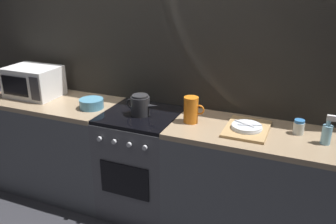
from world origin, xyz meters
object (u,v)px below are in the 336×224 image
(stove_unit, at_px, (142,163))
(spice_jar, at_px, (299,127))
(spray_bottle, at_px, (327,133))
(mixing_bowl, at_px, (91,104))
(dish_pile, at_px, (247,128))
(pitcher, at_px, (191,110))
(microwave, at_px, (34,82))
(kettle, at_px, (140,105))

(stove_unit, xyz_separation_m, spice_jar, (1.20, 0.09, 0.50))
(stove_unit, bearing_deg, spray_bottle, -0.46)
(mixing_bowl, xyz_separation_m, dish_pile, (1.29, 0.05, -0.02))
(stove_unit, xyz_separation_m, pitcher, (0.43, -0.01, 0.55))
(microwave, bearing_deg, spray_bottle, -0.93)
(kettle, distance_m, pitcher, 0.42)
(mixing_bowl, height_order, dish_pile, mixing_bowl)
(microwave, height_order, spray_bottle, microwave)
(stove_unit, height_order, mixing_bowl, mixing_bowl)
(pitcher, bearing_deg, spray_bottle, -0.17)
(mixing_bowl, bearing_deg, spray_bottle, 1.05)
(microwave, xyz_separation_m, spice_jar, (2.29, 0.06, -0.08))
(pitcher, bearing_deg, spice_jar, 7.03)
(stove_unit, distance_m, microwave, 1.24)
(mixing_bowl, distance_m, spice_jar, 1.63)
(pitcher, bearing_deg, mixing_bowl, -177.62)
(microwave, relative_size, dish_pile, 1.15)
(mixing_bowl, bearing_deg, pitcher, 2.38)
(microwave, height_order, mixing_bowl, microwave)
(mixing_bowl, distance_m, dish_pile, 1.29)
(microwave, relative_size, spice_jar, 4.38)
(kettle, xyz_separation_m, spray_bottle, (1.36, 0.01, -0.00))
(pitcher, relative_size, spray_bottle, 0.99)
(dish_pile, height_order, spray_bottle, spray_bottle)
(mixing_bowl, distance_m, spray_bottle, 1.81)
(microwave, relative_size, kettle, 1.62)
(kettle, relative_size, spray_bottle, 1.40)
(kettle, distance_m, mixing_bowl, 0.45)
(mixing_bowl, bearing_deg, dish_pile, 2.04)
(mixing_bowl, relative_size, dish_pile, 0.50)
(microwave, xyz_separation_m, spray_bottle, (2.47, -0.04, -0.06))
(kettle, relative_size, mixing_bowl, 1.42)
(kettle, height_order, spice_jar, kettle)
(pitcher, distance_m, spray_bottle, 0.94)
(dish_pile, relative_size, spice_jar, 3.81)
(stove_unit, xyz_separation_m, mixing_bowl, (-0.43, -0.04, 0.49))
(kettle, xyz_separation_m, mixing_bowl, (-0.45, -0.02, -0.04))
(stove_unit, relative_size, spray_bottle, 4.43)
(kettle, relative_size, spice_jar, 2.71)
(stove_unit, bearing_deg, microwave, 178.48)
(kettle, relative_size, pitcher, 1.42)
(kettle, bearing_deg, mixing_bowl, -176.97)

